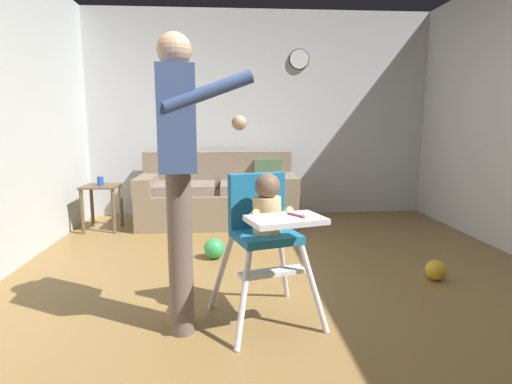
{
  "coord_description": "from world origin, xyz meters",
  "views": [
    {
      "loc": [
        -0.44,
        -2.55,
        1.22
      ],
      "look_at": [
        -0.25,
        0.16,
        0.77
      ],
      "focal_mm": 29.15,
      "sensor_mm": 36.0,
      "label": 1
    }
  ],
  "objects_px": {
    "toy_ball": "(214,248)",
    "side_table": "(102,197)",
    "sippy_cup": "(100,181)",
    "couch": "(219,196)",
    "wall_clock": "(299,59)",
    "adult_standing": "(179,168)",
    "high_chair": "(265,220)",
    "toy_ball_second": "(436,270)"
  },
  "relations": [
    {
      "from": "wall_clock",
      "to": "adult_standing",
      "type": "bearing_deg",
      "value": -111.26
    },
    {
      "from": "adult_standing",
      "to": "sippy_cup",
      "type": "distance_m",
      "value": 2.69
    },
    {
      "from": "high_chair",
      "to": "toy_ball_second",
      "type": "xyz_separation_m",
      "value": [
        1.4,
        0.57,
        -0.56
      ]
    },
    {
      "from": "high_chair",
      "to": "wall_clock",
      "type": "bearing_deg",
      "value": 150.14
    },
    {
      "from": "couch",
      "to": "adult_standing",
      "type": "distance_m",
      "value": 2.74
    },
    {
      "from": "high_chair",
      "to": "sippy_cup",
      "type": "bearing_deg",
      "value": -161.34
    },
    {
      "from": "couch",
      "to": "wall_clock",
      "type": "xyz_separation_m",
      "value": [
        1.05,
        0.48,
        1.69
      ]
    },
    {
      "from": "sippy_cup",
      "to": "couch",
      "type": "bearing_deg",
      "value": 10.93
    },
    {
      "from": "wall_clock",
      "to": "toy_ball",
      "type": "bearing_deg",
      "value": -119.97
    },
    {
      "from": "side_table",
      "to": "wall_clock",
      "type": "height_order",
      "value": "wall_clock"
    },
    {
      "from": "high_chair",
      "to": "adult_standing",
      "type": "height_order",
      "value": "adult_standing"
    },
    {
      "from": "high_chair",
      "to": "couch",
      "type": "bearing_deg",
      "value": 170.61
    },
    {
      "from": "couch",
      "to": "toy_ball",
      "type": "height_order",
      "value": "couch"
    },
    {
      "from": "toy_ball_second",
      "to": "wall_clock",
      "type": "distance_m",
      "value": 3.24
    },
    {
      "from": "adult_standing",
      "to": "side_table",
      "type": "distance_m",
      "value": 2.73
    },
    {
      "from": "toy_ball",
      "to": "toy_ball_second",
      "type": "relative_size",
      "value": 1.17
    },
    {
      "from": "high_chair",
      "to": "wall_clock",
      "type": "xyz_separation_m",
      "value": [
        0.72,
        3.07,
        1.38
      ]
    },
    {
      "from": "adult_standing",
      "to": "toy_ball",
      "type": "bearing_deg",
      "value": 76.46
    },
    {
      "from": "toy_ball",
      "to": "wall_clock",
      "type": "distance_m",
      "value": 2.88
    },
    {
      "from": "high_chair",
      "to": "toy_ball_second",
      "type": "relative_size",
      "value": 5.81
    },
    {
      "from": "toy_ball_second",
      "to": "sippy_cup",
      "type": "xyz_separation_m",
      "value": [
        -3.06,
        1.77,
        0.49
      ]
    },
    {
      "from": "toy_ball_second",
      "to": "side_table",
      "type": "distance_m",
      "value": 3.54
    },
    {
      "from": "couch",
      "to": "wall_clock",
      "type": "distance_m",
      "value": 2.05
    },
    {
      "from": "adult_standing",
      "to": "side_table",
      "type": "xyz_separation_m",
      "value": [
        -1.16,
        2.4,
        -0.59
      ]
    },
    {
      "from": "adult_standing",
      "to": "wall_clock",
      "type": "xyz_separation_m",
      "value": [
        1.22,
        3.13,
        1.06
      ]
    },
    {
      "from": "high_chair",
      "to": "side_table",
      "type": "distance_m",
      "value": 2.88
    },
    {
      "from": "toy_ball",
      "to": "wall_clock",
      "type": "xyz_separation_m",
      "value": [
        1.07,
        1.85,
        1.93
      ]
    },
    {
      "from": "high_chair",
      "to": "sippy_cup",
      "type": "relative_size",
      "value": 9.37
    },
    {
      "from": "couch",
      "to": "high_chair",
      "type": "bearing_deg",
      "value": 7.32
    },
    {
      "from": "toy_ball",
      "to": "sippy_cup",
      "type": "height_order",
      "value": "sippy_cup"
    },
    {
      "from": "side_table",
      "to": "sippy_cup",
      "type": "bearing_deg",
      "value": 180.0
    },
    {
      "from": "toy_ball_second",
      "to": "side_table",
      "type": "height_order",
      "value": "side_table"
    },
    {
      "from": "side_table",
      "to": "high_chair",
      "type": "bearing_deg",
      "value": -54.69
    },
    {
      "from": "high_chair",
      "to": "sippy_cup",
      "type": "distance_m",
      "value": 2.87
    },
    {
      "from": "adult_standing",
      "to": "toy_ball",
      "type": "relative_size",
      "value": 9.07
    },
    {
      "from": "adult_standing",
      "to": "toy_ball_second",
      "type": "xyz_separation_m",
      "value": [
        1.9,
        0.63,
        -0.89
      ]
    },
    {
      "from": "adult_standing",
      "to": "toy_ball",
      "type": "distance_m",
      "value": 1.56
    },
    {
      "from": "adult_standing",
      "to": "toy_ball_second",
      "type": "height_order",
      "value": "adult_standing"
    },
    {
      "from": "toy_ball_second",
      "to": "high_chair",
      "type": "bearing_deg",
      "value": -157.83
    },
    {
      "from": "couch",
      "to": "toy_ball_second",
      "type": "xyz_separation_m",
      "value": [
        1.73,
        -2.03,
        -0.25
      ]
    },
    {
      "from": "high_chair",
      "to": "wall_clock",
      "type": "relative_size",
      "value": 3.53
    },
    {
      "from": "toy_ball",
      "to": "side_table",
      "type": "distance_m",
      "value": 1.74
    }
  ]
}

